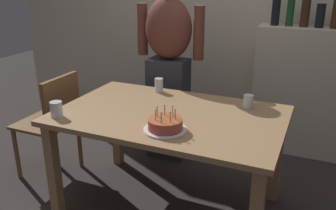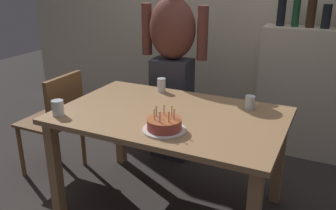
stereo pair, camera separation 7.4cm
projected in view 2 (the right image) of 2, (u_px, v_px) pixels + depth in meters
The scene contains 10 objects.
ground_plane at pixel (170, 206), 2.66m from camera, with size 10.00×10.00×0.00m, color #332D2B.
back_wall at pixel (238, 7), 3.52m from camera, with size 5.20×0.10×2.60m, color beige.
dining_table at pixel (170, 126), 2.44m from camera, with size 1.50×0.96×0.74m.
birthday_cake at pixel (164, 125), 2.13m from camera, with size 0.26×0.26×0.14m.
water_glass_near at pixel (58, 108), 2.35m from camera, with size 0.08×0.08×0.10m, color silver.
water_glass_far at pixel (161, 85), 2.81m from camera, with size 0.06×0.06×0.11m, color silver.
water_glass_side at pixel (250, 102), 2.47m from camera, with size 0.07×0.07×0.09m, color silver.
person_man_bearded at pixel (172, 64), 3.12m from camera, with size 0.61×0.27×1.66m.
dining_chair at pixel (57, 117), 2.93m from camera, with size 0.42×0.42×0.87m.
shelf_cabinet at pixel (308, 91), 3.27m from camera, with size 0.87×0.30×1.47m.
Camera 2 is at (0.96, -2.02, 1.63)m, focal length 38.53 mm.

